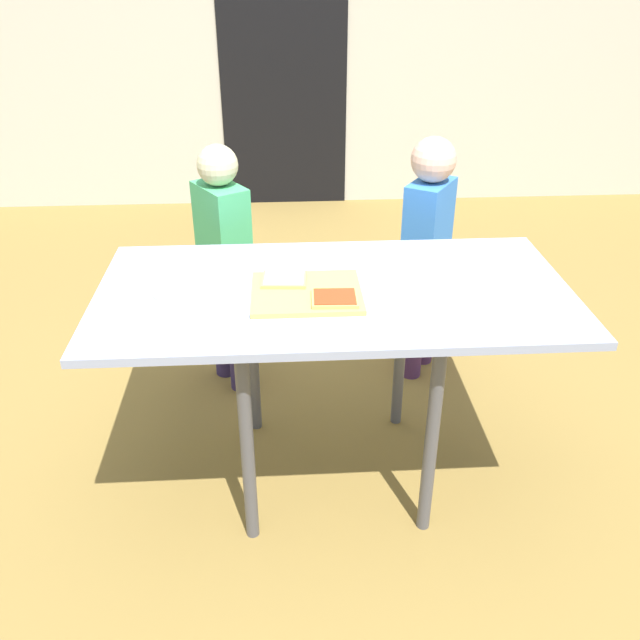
% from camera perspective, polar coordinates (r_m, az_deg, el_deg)
% --- Properties ---
extents(ground_plane, '(16.00, 16.00, 0.00)m').
position_cam_1_polar(ground_plane, '(2.56, 1.03, -12.80)').
color(ground_plane, olive).
extents(house_wall_back, '(8.00, 0.20, 2.61)m').
position_cam_1_polar(house_wall_back, '(5.09, -1.84, 24.58)').
color(house_wall_back, '#BCB7A8').
rests_on(house_wall_back, ground).
extents(house_door, '(0.90, 0.02, 2.00)m').
position_cam_1_polar(house_door, '(5.01, -3.16, 20.97)').
color(house_door, black).
rests_on(house_door, ground).
extents(dining_table, '(1.51, 0.77, 0.77)m').
position_cam_1_polar(dining_table, '(2.16, 1.19, 1.06)').
color(dining_table, '#8C97B6').
rests_on(dining_table, ground).
extents(cutting_board, '(0.34, 0.29, 0.02)m').
position_cam_1_polar(cutting_board, '(2.08, -1.16, 2.34)').
color(cutting_board, tan).
rests_on(cutting_board, dining_table).
extents(pizza_slice_near_right, '(0.14, 0.12, 0.01)m').
position_cam_1_polar(pizza_slice_near_right, '(2.02, 1.27, 1.89)').
color(pizza_slice_near_right, '#DFA357').
rests_on(pizza_slice_near_right, cutting_board).
extents(pizza_slice_far_left, '(0.15, 0.13, 0.01)m').
position_cam_1_polar(pizza_slice_far_left, '(2.14, -3.09, 3.51)').
color(pizza_slice_far_left, '#DFA357').
rests_on(pizza_slice_far_left, cutting_board).
extents(plate_white_left, '(0.21, 0.21, 0.01)m').
position_cam_1_polar(plate_white_left, '(2.15, -11.39, 2.58)').
color(plate_white_left, white).
rests_on(plate_white_left, dining_table).
extents(child_left, '(0.25, 0.28, 1.07)m').
position_cam_1_polar(child_left, '(2.78, -8.19, 5.37)').
color(child_left, '#33274F').
rests_on(child_left, ground).
extents(child_right, '(0.25, 0.28, 1.07)m').
position_cam_1_polar(child_right, '(2.87, 9.13, 6.55)').
color(child_right, '#482951').
rests_on(child_right, ground).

